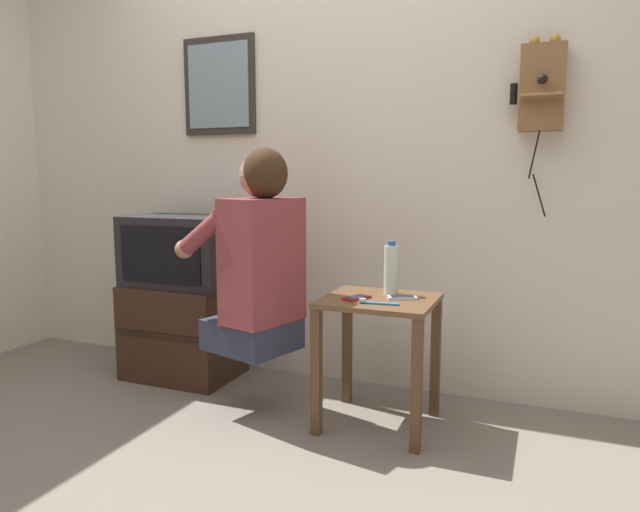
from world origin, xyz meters
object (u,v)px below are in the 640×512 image
Objects in this scene: framed_picture at (219,86)px; cell_phone_held at (357,298)px; toothbrush at (376,303)px; person at (258,258)px; water_bottle at (391,269)px; wall_phone_antique at (542,88)px; television at (182,251)px; cell_phone_spare at (402,297)px.

cell_phone_held is at bearing -27.78° from framed_picture.
cell_phone_held is 0.13m from toothbrush.
cell_phone_held is at bearing -68.51° from person.
water_bottle is at bearing -7.59° from toothbrush.
wall_phone_antique is 4.70× the size of toothbrush.
cell_phone_spare is at bearing -8.39° from television.
person is 1.74× the size of framed_picture.
television is 1.23m from toothbrush.
cell_phone_held is (1.07, -0.26, -0.12)m from television.
person is 5.48× the size of toothbrush.
person is 1.55× the size of television.
television is 2.46× the size of water_bottle.
framed_picture is 1.49m from cell_phone_held.
wall_phone_antique reaches higher than person.
cell_phone_held is at bearing -124.98° from water_bottle.
cell_phone_spare is at bearing -63.05° from person.
water_bottle is at bearing -151.14° from wall_phone_antique.
wall_phone_antique is 1.22m from cell_phone_held.
toothbrush reaches higher than cell_phone_spare.
person reaches higher than cell_phone_spare.
person reaches higher than cell_phone_held.
toothbrush is (-0.00, -0.22, -0.10)m from water_bottle.
person is at bearing -25.86° from television.
wall_phone_antique reaches higher than cell_phone_held.
toothbrush is at bearing -28.25° from framed_picture.
toothbrush is (0.11, -0.07, 0.00)m from cell_phone_held.
framed_picture is at bearing 59.98° from person.
television reaches higher than cell_phone_spare.
wall_phone_antique reaches higher than television.
cell_phone_spare is 0.16m from toothbrush.
water_bottle is (0.11, 0.15, 0.11)m from cell_phone_held.
cell_phone_held is 0.58× the size of water_bottle.
cell_phone_spare is (1.16, -0.44, -1.01)m from framed_picture.
television is 1.19m from water_bottle.
framed_picture is 1.45m from water_bottle.
television is 4.25× the size of cell_phone_held.
framed_picture is at bearing 69.34° from television.
person is 0.59m from water_bottle.
water_bottle is 1.44× the size of toothbrush.
person is 0.69m from television.
cell_phone_held is 1.00× the size of cell_phone_spare.
wall_phone_antique is at bearing 104.05° from cell_phone_spare.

